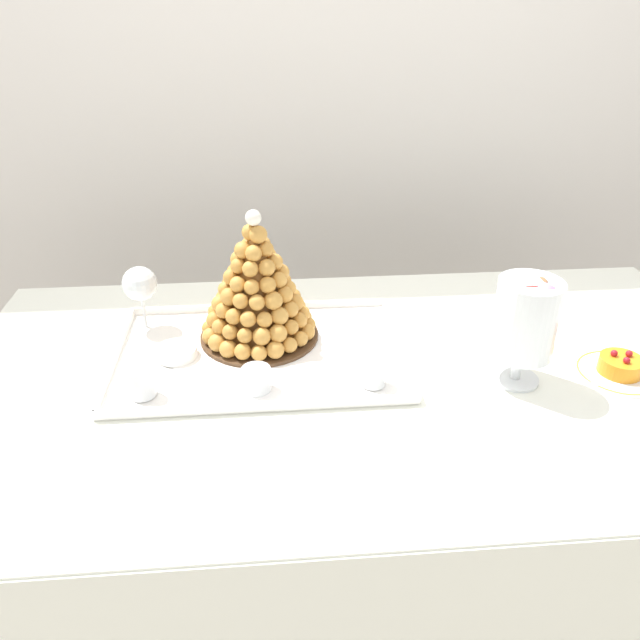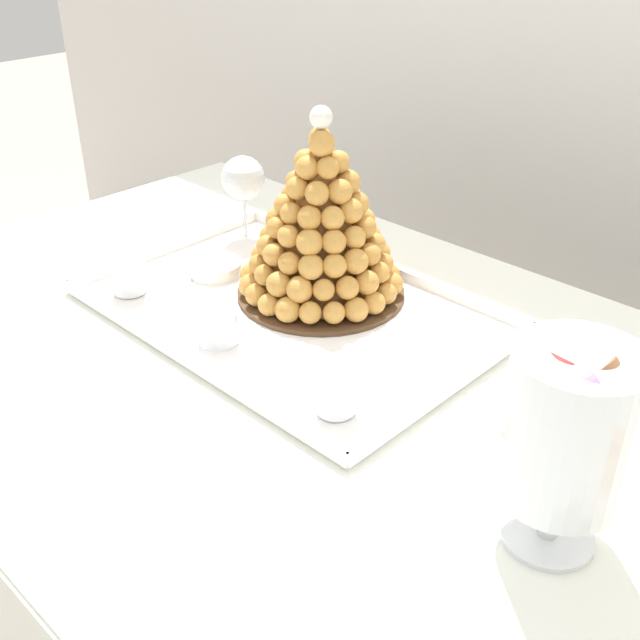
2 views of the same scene
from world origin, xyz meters
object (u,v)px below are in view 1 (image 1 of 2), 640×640
Objects in this scene: serving_tray at (260,354)px; wine_glass at (140,285)px; dessert_cup_mid_left at (256,380)px; fruit_tart_plate at (620,369)px; dessert_cup_left at (142,383)px; croquembouche at (257,290)px; dessert_cup_centre at (373,374)px; macaron_goblet at (526,319)px; creme_brulee_ramekin at (177,352)px.

wine_glass reaches higher than serving_tray.
dessert_cup_mid_left is 0.75m from fruit_tart_plate.
dessert_cup_left is 0.29m from wine_glass.
croquembouche reaches higher than dessert_cup_left.
serving_tray is at bearing 31.25° from dessert_cup_left.
dessert_cup_left is (-0.23, -0.14, 0.03)m from serving_tray.
dessert_cup_centre is at bearing -179.84° from fruit_tart_plate.
dessert_cup_mid_left is at bearing -46.83° from wine_glass.
creme_brulee_ramekin is at bearing 168.97° from macaron_goblet.
dessert_cup_centre is at bearing -179.85° from macaron_goblet.
serving_tray is at bearing 165.32° from macaron_goblet.
dessert_cup_mid_left is at bearing 0.51° from dessert_cup_left.
macaron_goblet is (0.52, -0.14, 0.14)m from serving_tray.
serving_tray is 0.76m from fruit_tart_plate.
fruit_tart_plate is at bearing 0.16° from dessert_cup_centre.
croquembouche is at bearing 42.56° from dessert_cup_left.
serving_tray is 2.62× the size of macaron_goblet.
dessert_cup_mid_left reaches higher than serving_tray.
dessert_cup_mid_left is at bearing -92.26° from serving_tray.
macaron_goblet is (0.53, -0.00, 0.11)m from dessert_cup_mid_left.
dessert_cup_mid_left is (-0.01, -0.14, 0.02)m from serving_tray.
dessert_cup_mid_left is (0.22, 0.00, -0.01)m from dessert_cup_left.
croquembouche is at bearing 137.58° from dessert_cup_centre.
dessert_cup_centre is 0.31m from macaron_goblet.
serving_tray is at bearing 169.64° from fruit_tart_plate.
fruit_tart_plate is (0.74, -0.21, -0.11)m from croquembouche.
wine_glass is at bearing 164.58° from fruit_tart_plate.
serving_tray is 0.14m from dessert_cup_mid_left.
serving_tray is 3.96× the size of wine_glass.
wine_glass is (-0.04, 0.28, 0.08)m from dessert_cup_left.
wine_glass is at bearing 151.85° from serving_tray.
fruit_tart_plate is (0.52, 0.00, -0.02)m from dessert_cup_centre.
dessert_cup_left is 0.35× the size of fruit_tart_plate.
dessert_cup_left is at bearing -179.93° from macaron_goblet.
creme_brulee_ramekin is 0.37× the size of macaron_goblet.
dessert_cup_left reaches higher than dessert_cup_mid_left.
dessert_cup_centre is (0.23, -0.14, 0.03)m from serving_tray.
macaron_goblet reaches higher than creme_brulee_ramekin.
macaron_goblet is at bearing 0.15° from dessert_cup_centre.
dessert_cup_mid_left is at bearing 179.89° from macaron_goblet.
macaron_goblet is at bearing -0.11° from dessert_cup_mid_left.
dessert_cup_left is 0.97m from fruit_tart_plate.
macaron_goblet is 1.51× the size of wine_glass.
serving_tray is at bearing 148.76° from dessert_cup_centre.
dessert_cup_centre reaches higher than creme_brulee_ramekin.
dessert_cup_centre is 0.31× the size of fruit_tart_plate.
croquembouche is 1.76× the size of fruit_tart_plate.
dessert_cup_mid_left is 0.22m from creme_brulee_ramekin.
dessert_cup_left reaches higher than creme_brulee_ramekin.
dessert_cup_centre is at bearing 0.03° from dessert_cup_left.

